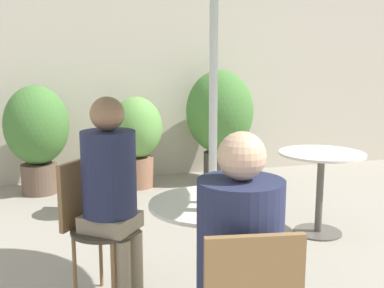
% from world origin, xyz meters
% --- Properties ---
extents(storefront_wall, '(10.00, 0.06, 3.00)m').
position_xyz_m(storefront_wall, '(0.00, 3.68, 1.50)').
color(storefront_wall, beige).
rests_on(storefront_wall, ground_plane).
extents(cafe_table_near, '(0.68, 0.68, 0.71)m').
position_xyz_m(cafe_table_near, '(-0.12, 0.18, 0.52)').
color(cafe_table_near, '#514C47').
rests_on(cafe_table_near, ground_plane).
extents(cafe_table_far, '(0.72, 0.72, 0.71)m').
position_xyz_m(cafe_table_far, '(1.21, 1.25, 0.53)').
color(cafe_table_far, '#514C47').
rests_on(cafe_table_far, ground_plane).
extents(bistro_chair_0, '(0.47, 0.47, 0.87)m').
position_xyz_m(bistro_chair_0, '(-0.73, 0.67, 0.53)').
color(bistro_chair_0, '#42382D').
rests_on(bistro_chair_0, ground_plane).
extents(bistro_chair_3, '(0.44, 0.42, 0.87)m').
position_xyz_m(bistro_chair_3, '(-0.56, 2.26, 0.53)').
color(bistro_chair_3, '#42382D').
rests_on(bistro_chair_3, ground_plane).
extents(seated_person_0, '(0.41, 0.40, 1.26)m').
position_xyz_m(seated_person_0, '(-0.61, 0.58, 0.75)').
color(seated_person_0, gray).
rests_on(seated_person_0, ground_plane).
extents(seated_person_1, '(0.34, 0.37, 1.19)m').
position_xyz_m(seated_person_1, '(-0.22, -0.45, 0.71)').
color(seated_person_1, brown).
rests_on(seated_person_1, ground_plane).
extents(beer_glass_0, '(0.06, 0.06, 0.16)m').
position_xyz_m(beer_glass_0, '(-0.18, 0.06, 0.79)').
color(beer_glass_0, '#B28433').
rests_on(beer_glass_0, cafe_table_near).
extents(beer_glass_1, '(0.07, 0.07, 0.15)m').
position_xyz_m(beer_glass_1, '(-0.01, 0.26, 0.79)').
color(beer_glass_1, '#DBC65B').
rests_on(beer_glass_1, cafe_table_near).
extents(potted_plant_0, '(0.70, 0.70, 1.22)m').
position_xyz_m(potted_plant_0, '(-1.17, 3.20, 0.71)').
color(potted_plant_0, brown).
rests_on(potted_plant_0, ground_plane).
extents(potted_plant_1, '(0.59, 0.59, 1.07)m').
position_xyz_m(potted_plant_1, '(-0.06, 3.17, 0.62)').
color(potted_plant_1, '#93664C').
rests_on(potted_plant_1, ground_plane).
extents(potted_plant_2, '(0.83, 0.83, 1.38)m').
position_xyz_m(potted_plant_2, '(0.97, 3.18, 0.82)').
color(potted_plant_2, '#47423D').
rests_on(potted_plant_2, ground_plane).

